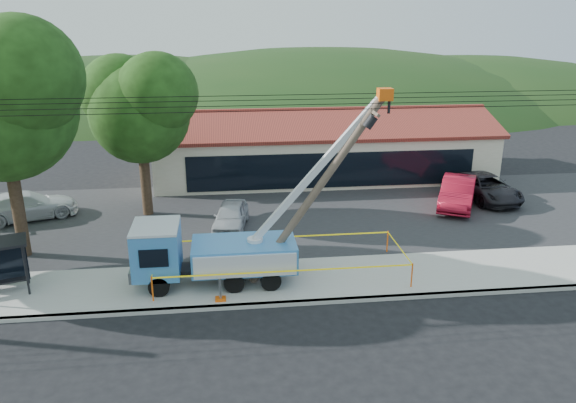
% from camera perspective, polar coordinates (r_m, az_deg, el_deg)
% --- Properties ---
extents(ground, '(120.00, 120.00, 0.00)m').
position_cam_1_polar(ground, '(20.39, 1.90, -13.29)').
color(ground, black).
rests_on(ground, ground).
extents(curb, '(60.00, 0.25, 0.15)m').
position_cam_1_polar(curb, '(22.14, 1.09, -10.25)').
color(curb, '#B0AEA5').
rests_on(curb, ground).
extents(sidewalk, '(60.00, 4.00, 0.15)m').
position_cam_1_polar(sidewalk, '(23.80, 0.48, -8.04)').
color(sidewalk, '#B0AEA5').
rests_on(sidewalk, ground).
extents(parking_lot, '(60.00, 12.00, 0.10)m').
position_cam_1_polar(parking_lot, '(31.11, -1.33, -1.44)').
color(parking_lot, '#28282B').
rests_on(parking_lot, ground).
extents(strip_mall, '(22.50, 8.53, 4.67)m').
position_cam_1_polar(strip_mall, '(38.68, 3.47, 5.43)').
color(strip_mall, beige).
rests_on(strip_mall, ground).
extents(tree_lot, '(6.30, 5.60, 8.94)m').
position_cam_1_polar(tree_lot, '(30.72, -14.90, 9.57)').
color(tree_lot, '#332316').
rests_on(tree_lot, ground).
extents(hill_west, '(78.40, 56.00, 28.00)m').
position_cam_1_polar(hill_west, '(73.91, -16.40, 9.68)').
color(hill_west, '#193B15').
rests_on(hill_west, ground).
extents(hill_center, '(89.60, 64.00, 32.00)m').
position_cam_1_polar(hill_center, '(73.96, 3.36, 10.41)').
color(hill_center, '#193B15').
rests_on(hill_center, ground).
extents(hill_east, '(72.80, 52.00, 26.00)m').
position_cam_1_polar(hill_east, '(79.84, 17.88, 10.17)').
color(hill_east, '#193B15').
rests_on(hill_east, ground).
extents(utility_truck, '(10.34, 3.54, 7.89)m').
position_cam_1_polar(utility_truck, '(23.15, -7.80, -4.97)').
color(utility_truck, black).
rests_on(utility_truck, ground).
extents(leaning_pole, '(5.49, 1.80, 7.83)m').
position_cam_1_polar(leaning_pole, '(22.34, 3.56, 2.02)').
color(leaning_pole, brown).
rests_on(leaning_pole, ground).
extents(caution_tape, '(10.39, 3.57, 1.03)m').
position_cam_1_polar(caution_tape, '(23.86, -0.74, -5.75)').
color(caution_tape, '#FF5C0D').
rests_on(caution_tape, ground).
extents(car_silver, '(2.19, 4.16, 1.35)m').
position_cam_1_polar(car_silver, '(29.38, -5.80, -2.90)').
color(car_silver, '#BABDC2').
rests_on(car_silver, ground).
extents(car_red, '(3.91, 5.36, 1.68)m').
position_cam_1_polar(car_red, '(33.93, 16.72, -0.60)').
color(car_red, maroon).
rests_on(car_red, ground).
extents(car_white, '(5.56, 3.87, 1.50)m').
position_cam_1_polar(car_white, '(33.68, -24.83, -1.73)').
color(car_white, silver).
rests_on(car_white, ground).
extents(car_dark, '(3.04, 5.56, 1.48)m').
position_cam_1_polar(car_dark, '(35.73, 19.31, 0.10)').
color(car_dark, black).
rests_on(car_dark, ground).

